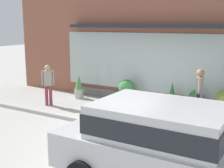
% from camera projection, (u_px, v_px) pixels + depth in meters
% --- Properties ---
extents(ground_plane, '(60.00, 60.00, 0.00)m').
position_uv_depth(ground_plane, '(118.00, 127.00, 9.18)').
color(ground_plane, '#B2AFA8').
extents(curb_strip, '(14.00, 0.24, 0.12)m').
position_uv_depth(curb_strip, '(114.00, 127.00, 9.00)').
color(curb_strip, '#B2B2AD').
rests_on(curb_strip, ground_plane).
extents(storefront, '(14.00, 0.81, 4.89)m').
position_uv_depth(storefront, '(160.00, 42.00, 11.39)').
color(storefront, '#935642').
rests_on(storefront, ground_plane).
extents(fire_hydrant, '(0.39, 0.35, 0.94)m').
position_uv_depth(fire_hydrant, '(171.00, 110.00, 9.26)').
color(fire_hydrant, '#B2B2B7').
rests_on(fire_hydrant, ground_plane).
extents(pedestrian_with_handbag, '(0.26, 0.65, 1.74)m').
position_uv_depth(pedestrian_with_handbag, '(199.00, 93.00, 9.12)').
color(pedestrian_with_handbag, '#333847').
rests_on(pedestrian_with_handbag, ground_plane).
extents(pedestrian_passerby, '(0.39, 0.34, 1.55)m').
position_uv_depth(pedestrian_passerby, '(48.00, 82.00, 11.41)').
color(pedestrian_passerby, '#8E333D').
rests_on(pedestrian_passerby, ground_plane).
extents(parked_car_silver, '(4.35, 2.07, 1.62)m').
position_uv_depth(parked_car_silver, '(166.00, 142.00, 5.60)').
color(parked_car_silver, silver).
rests_on(parked_car_silver, ground_plane).
extents(potted_plant_window_right, '(0.37, 0.37, 0.99)m').
position_uv_depth(potted_plant_window_right, '(79.00, 87.00, 12.62)').
color(potted_plant_window_right, '#B7B2A3').
rests_on(potted_plant_window_right, ground_plane).
extents(potted_plant_window_center, '(0.64, 0.64, 0.96)m').
position_uv_depth(potted_plant_window_center, '(127.00, 90.00, 11.68)').
color(potted_plant_window_center, '#9E6042').
rests_on(potted_plant_window_center, ground_plane).
extents(potted_plant_doorstep, '(0.55, 0.55, 0.81)m').
position_uv_depth(potted_plant_doorstep, '(196.00, 101.00, 10.47)').
color(potted_plant_doorstep, '#33473D').
rests_on(potted_plant_doorstep, ground_plane).
extents(potted_plant_near_hydrant, '(0.36, 0.36, 1.03)m').
position_uv_depth(potted_plant_near_hydrant, '(172.00, 97.00, 10.83)').
color(potted_plant_near_hydrant, '#B7B2A3').
rests_on(potted_plant_near_hydrant, ground_plane).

